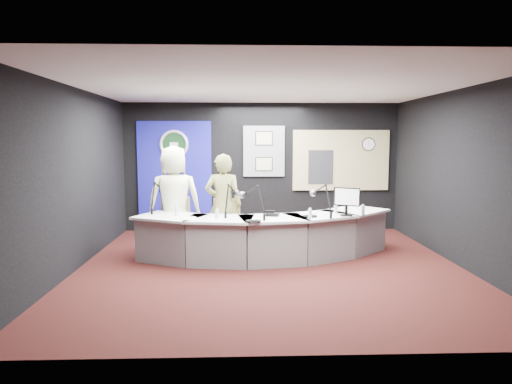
{
  "coord_description": "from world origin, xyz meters",
  "views": [
    {
      "loc": [
        -0.48,
        -7.02,
        1.99
      ],
      "look_at": [
        -0.2,
        0.8,
        1.1
      ],
      "focal_mm": 32.0,
      "sensor_mm": 36.0,
      "label": 1
    }
  ],
  "objects_px": {
    "armchair_left": "(175,223)",
    "person_man": "(174,199)",
    "broadcast_desk": "(265,236)",
    "person_woman": "(223,205)",
    "armchair_right": "(223,226)"
  },
  "relations": [
    {
      "from": "armchair_left",
      "to": "armchair_right",
      "type": "height_order",
      "value": "armchair_left"
    },
    {
      "from": "armchair_left",
      "to": "armchair_right",
      "type": "bearing_deg",
      "value": -11.95
    },
    {
      "from": "armchair_left",
      "to": "person_man",
      "type": "distance_m",
      "value": 0.42
    },
    {
      "from": "person_man",
      "to": "person_woman",
      "type": "relative_size",
      "value": 1.08
    },
    {
      "from": "person_man",
      "to": "armchair_left",
      "type": "bearing_deg",
      "value": -7.79
    },
    {
      "from": "broadcast_desk",
      "to": "person_man",
      "type": "xyz_separation_m",
      "value": [
        -1.59,
        0.47,
        0.57
      ]
    },
    {
      "from": "person_woman",
      "to": "broadcast_desk",
      "type": "bearing_deg",
      "value": 166.54
    },
    {
      "from": "person_woman",
      "to": "armchair_left",
      "type": "bearing_deg",
      "value": -7.45
    },
    {
      "from": "broadcast_desk",
      "to": "armchair_left",
      "type": "distance_m",
      "value": 1.66
    },
    {
      "from": "broadcast_desk",
      "to": "person_woman",
      "type": "xyz_separation_m",
      "value": [
        -0.72,
        0.26,
        0.5
      ]
    },
    {
      "from": "person_man",
      "to": "person_woman",
      "type": "bearing_deg",
      "value": 158.54
    },
    {
      "from": "broadcast_desk",
      "to": "armchair_right",
      "type": "xyz_separation_m",
      "value": [
        -0.72,
        0.26,
        0.13
      ]
    },
    {
      "from": "broadcast_desk",
      "to": "armchair_right",
      "type": "height_order",
      "value": "armchair_right"
    },
    {
      "from": "armchair_left",
      "to": "person_woman",
      "type": "distance_m",
      "value": 0.96
    },
    {
      "from": "broadcast_desk",
      "to": "person_man",
      "type": "relative_size",
      "value": 2.37
    }
  ]
}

